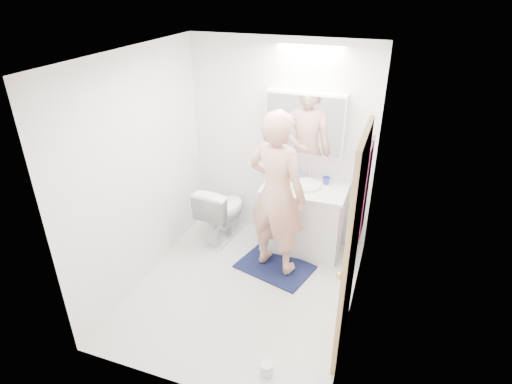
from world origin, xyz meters
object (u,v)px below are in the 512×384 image
at_px(toothbrush_cup, 326,181).
at_px(toilet_paper_roll, 267,368).
at_px(soap_bottle_b, 297,172).
at_px(toilet, 222,211).
at_px(vanity_cabinet, 303,220).
at_px(soap_bottle_a, 282,168).
at_px(medicine_cabinet, 305,123).
at_px(person, 277,194).

relative_size(toothbrush_cup, toilet_paper_roll, 0.83).
bearing_deg(soap_bottle_b, toilet, -160.86).
distance_m(vanity_cabinet, soap_bottle_a, 0.66).
distance_m(medicine_cabinet, soap_bottle_b, 0.60).
height_order(person, soap_bottle_a, person).
distance_m(soap_bottle_a, toilet_paper_roll, 2.27).
distance_m(vanity_cabinet, person, 0.77).
bearing_deg(person, toilet, -9.91).
xyz_separation_m(vanity_cabinet, toilet_paper_roll, (0.17, -1.88, -0.34)).
distance_m(person, toothbrush_cup, 0.77).
bearing_deg(toilet_paper_roll, toilet, 123.39).
bearing_deg(toilet, soap_bottle_a, -152.57).
bearing_deg(toilet, toilet_paper_roll, 129.18).
relative_size(soap_bottle_b, toilet_paper_roll, 1.53).
xyz_separation_m(vanity_cabinet, person, (-0.18, -0.50, 0.56)).
height_order(person, soap_bottle_b, person).
relative_size(soap_bottle_a, toilet_paper_roll, 2.24).
relative_size(person, toothbrush_cup, 19.79).
bearing_deg(vanity_cabinet, medicine_cabinet, 111.67).
distance_m(vanity_cabinet, toothbrush_cup, 0.54).
bearing_deg(medicine_cabinet, toilet, -160.23).
distance_m(vanity_cabinet, toilet, 0.99).
xyz_separation_m(toothbrush_cup, toilet_paper_roll, (-0.04, -2.04, -0.81)).
relative_size(vanity_cabinet, toilet_paper_roll, 8.18).
height_order(toilet, soap_bottle_b, soap_bottle_b).
height_order(vanity_cabinet, soap_bottle_a, soap_bottle_a).
relative_size(vanity_cabinet, person, 0.50).
bearing_deg(medicine_cabinet, soap_bottle_a, -165.75).
height_order(vanity_cabinet, person, person).
height_order(medicine_cabinet, person, medicine_cabinet).
height_order(toilet, toothbrush_cup, toothbrush_cup).
bearing_deg(medicine_cabinet, person, -98.02).
relative_size(toilet, soap_bottle_b, 4.42).
height_order(vanity_cabinet, medicine_cabinet, medicine_cabinet).
relative_size(vanity_cabinet, medicine_cabinet, 1.02).
distance_m(medicine_cabinet, toilet, 1.48).
xyz_separation_m(toilet, soap_bottle_b, (0.85, 0.30, 0.53)).
bearing_deg(person, toilet_paper_roll, 119.94).
height_order(vanity_cabinet, toilet, vanity_cabinet).
relative_size(vanity_cabinet, toothbrush_cup, 9.90).
height_order(medicine_cabinet, toothbrush_cup, medicine_cabinet).
xyz_separation_m(vanity_cabinet, toilet, (-0.99, -0.11, -0.02)).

